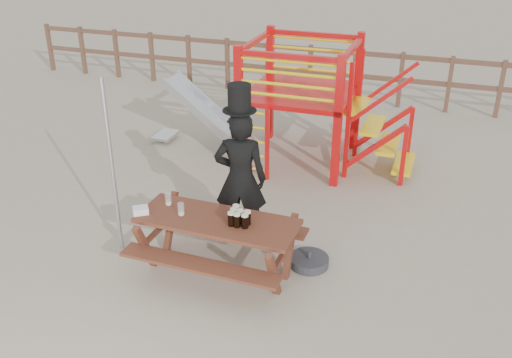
% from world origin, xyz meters
% --- Properties ---
extents(ground, '(60.00, 60.00, 0.00)m').
position_xyz_m(ground, '(0.00, 0.00, 0.00)').
color(ground, tan).
rests_on(ground, ground).
extents(back_fence, '(15.09, 0.09, 1.20)m').
position_xyz_m(back_fence, '(0.00, 7.00, 0.74)').
color(back_fence, brown).
rests_on(back_fence, ground).
extents(playground_fort, '(4.71, 1.84, 2.10)m').
position_xyz_m(playground_fort, '(0.12, 3.58, 1.07)').
color(playground_fort, red).
rests_on(playground_fort, ground).
extents(picnic_table, '(1.92, 1.34, 0.73)m').
position_xyz_m(picnic_table, '(0.18, 0.03, 0.46)').
color(picnic_table, brown).
rests_on(picnic_table, ground).
extents(man_with_hat, '(0.74, 0.57, 2.15)m').
position_xyz_m(man_with_hat, '(0.19, 0.77, 0.96)').
color(man_with_hat, black).
rests_on(man_with_hat, ground).
extents(metal_pole, '(0.05, 0.05, 2.29)m').
position_xyz_m(metal_pole, '(-1.22, 0.10, 1.14)').
color(metal_pole, '#B2B2B7').
rests_on(metal_pole, ground).
extents(parasol_base, '(0.49, 0.49, 0.21)m').
position_xyz_m(parasol_base, '(1.19, 0.53, 0.06)').
color(parasol_base, '#313136').
rests_on(parasol_base, ground).
extents(paper_bag, '(0.23, 0.22, 0.08)m').
position_xyz_m(paper_bag, '(-0.73, -0.14, 0.77)').
color(paper_bag, white).
rests_on(paper_bag, picnic_table).
extents(stout_pints, '(0.25, 0.26, 0.17)m').
position_xyz_m(stout_pints, '(0.46, 0.02, 0.82)').
color(stout_pints, black).
rests_on(stout_pints, picnic_table).
extents(empty_glasses, '(0.34, 0.25, 0.15)m').
position_xyz_m(empty_glasses, '(-0.39, 0.08, 0.80)').
color(empty_glasses, silver).
rests_on(empty_glasses, picnic_table).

